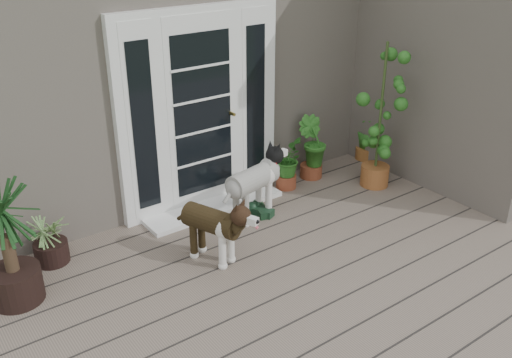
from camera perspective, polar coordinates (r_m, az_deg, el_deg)
deck at (r=5.11m, az=10.09°, el=-11.51°), size 6.20×4.60×0.12m
house_main at (r=7.78m, az=-12.42°, el=13.33°), size 7.40×4.00×3.10m
house_wing at (r=7.26m, az=21.17°, el=11.41°), size 1.60×2.40×3.10m
door_unit at (r=6.01m, az=-5.59°, el=6.83°), size 1.90×0.14×2.15m
door_step at (r=6.27m, az=-4.25°, el=-2.77°), size 1.60×0.40×0.05m
brindle_dog at (r=5.24m, az=-4.45°, el=-5.28°), size 0.56×0.80×0.61m
white_dog at (r=5.93m, az=-0.32°, el=-1.10°), size 0.84×0.50×0.66m
spider_plant at (r=5.55m, az=-20.13°, el=-5.40°), size 0.68×0.68×0.56m
yucca at (r=4.98m, az=-23.83°, el=-5.58°), size 1.07×1.07×1.18m
herb_a at (r=6.64m, az=3.08°, el=1.11°), size 0.55×0.55×0.50m
herb_b at (r=6.93m, az=5.62°, el=2.35°), size 0.52×0.52×0.56m
herb_c at (r=7.58m, az=11.20°, el=3.95°), size 0.45×0.45×0.54m
sapling at (r=6.62m, az=12.43°, el=6.36°), size 0.57×0.57×1.77m
clog_left at (r=6.12m, az=0.41°, el=-3.17°), size 0.29×0.38×0.10m
clog_right at (r=6.13m, az=0.50°, el=-3.09°), size 0.24×0.37×0.10m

